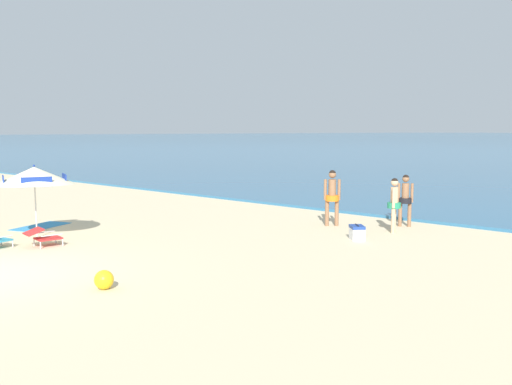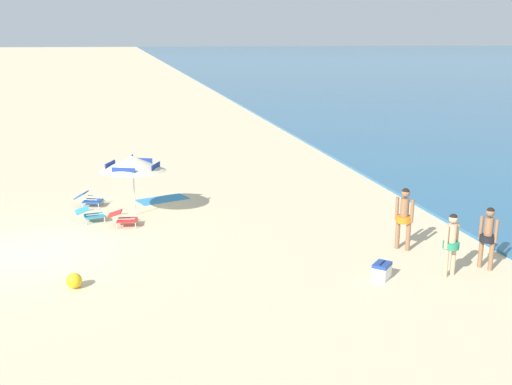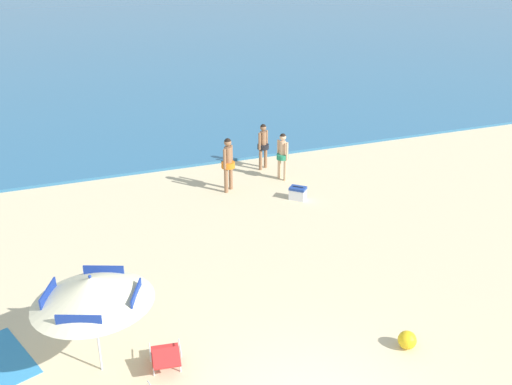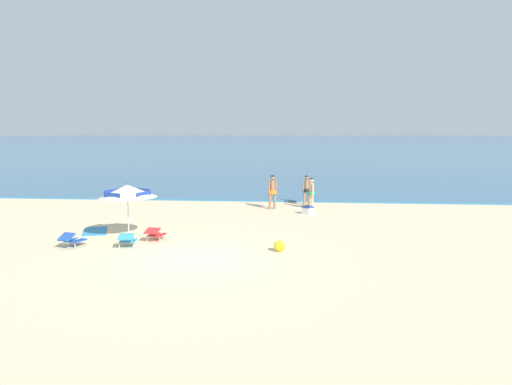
{
  "view_description": "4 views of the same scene",
  "coord_description": "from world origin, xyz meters",
  "px_view_note": "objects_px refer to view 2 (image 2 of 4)",
  "views": [
    {
      "loc": [
        11.57,
        -4.45,
        2.98
      ],
      "look_at": [
        1.1,
        7.29,
        1.21
      ],
      "focal_mm": 38.68,
      "sensor_mm": 36.0,
      "label": 1
    },
    {
      "loc": [
        16.06,
        2.59,
        5.7
      ],
      "look_at": [
        -0.37,
        6.27,
        1.25
      ],
      "focal_mm": 41.08,
      "sensor_mm": 36.0,
      "label": 2
    },
    {
      "loc": [
        -3.45,
        -6.34,
        7.36
      ],
      "look_at": [
        1.78,
        7.07,
        1.11
      ],
      "focal_mm": 40.65,
      "sensor_mm": 36.0,
      "label": 3
    },
    {
      "loc": [
        3.29,
        -13.89,
        3.88
      ],
      "look_at": [
        1.48,
        5.87,
        1.36
      ],
      "focal_mm": 32.87,
      "sensor_mm": 36.0,
      "label": 4
    }
  ],
  "objects_px": {
    "cooler_box": "(382,271)",
    "lounge_chair_beside_umbrella": "(89,199)",
    "beach_ball": "(74,281)",
    "person_wading_in": "(404,214)",
    "beach_umbrella_striped_main": "(133,164)",
    "beach_towel": "(163,199)",
    "person_standing_beside": "(488,234)",
    "person_standing_near_shore": "(451,240)",
    "lounge_chair_facing_sea": "(123,218)",
    "lounge_chair_under_umbrella": "(90,214)"
  },
  "relations": [
    {
      "from": "cooler_box",
      "to": "beach_ball",
      "type": "relative_size",
      "value": 1.62
    },
    {
      "from": "person_wading_in",
      "to": "lounge_chair_facing_sea",
      "type": "bearing_deg",
      "value": -116.74
    },
    {
      "from": "beach_towel",
      "to": "beach_ball",
      "type": "bearing_deg",
      "value": -18.88
    },
    {
      "from": "lounge_chair_facing_sea",
      "to": "cooler_box",
      "type": "bearing_deg",
      "value": 47.73
    },
    {
      "from": "person_standing_beside",
      "to": "beach_ball",
      "type": "bearing_deg",
      "value": -95.85
    },
    {
      "from": "lounge_chair_beside_umbrella",
      "to": "person_wading_in",
      "type": "distance_m",
      "value": 10.84
    },
    {
      "from": "person_standing_near_shore",
      "to": "person_standing_beside",
      "type": "bearing_deg",
      "value": 101.13
    },
    {
      "from": "beach_towel",
      "to": "lounge_chair_beside_umbrella",
      "type": "bearing_deg",
      "value": -82.27
    },
    {
      "from": "beach_umbrella_striped_main",
      "to": "person_standing_near_shore",
      "type": "distance_m",
      "value": 10.22
    },
    {
      "from": "person_standing_near_shore",
      "to": "person_wading_in",
      "type": "height_order",
      "value": "person_wading_in"
    },
    {
      "from": "lounge_chair_beside_umbrella",
      "to": "cooler_box",
      "type": "relative_size",
      "value": 1.68
    },
    {
      "from": "lounge_chair_under_umbrella",
      "to": "lounge_chair_facing_sea",
      "type": "distance_m",
      "value": 1.22
    },
    {
      "from": "lounge_chair_beside_umbrella",
      "to": "person_standing_near_shore",
      "type": "relative_size",
      "value": 0.63
    },
    {
      "from": "person_standing_near_shore",
      "to": "beach_ball",
      "type": "distance_m",
      "value": 9.1
    },
    {
      "from": "beach_ball",
      "to": "beach_towel",
      "type": "relative_size",
      "value": 0.2
    },
    {
      "from": "person_standing_beside",
      "to": "beach_towel",
      "type": "relative_size",
      "value": 0.9
    },
    {
      "from": "beach_towel",
      "to": "lounge_chair_under_umbrella",
      "type": "bearing_deg",
      "value": -47.34
    },
    {
      "from": "lounge_chair_under_umbrella",
      "to": "person_standing_near_shore",
      "type": "relative_size",
      "value": 0.59
    },
    {
      "from": "person_wading_in",
      "to": "cooler_box",
      "type": "xyz_separation_m",
      "value": [
        1.78,
        -1.42,
        -0.82
      ]
    },
    {
      "from": "person_standing_beside",
      "to": "beach_ball",
      "type": "height_order",
      "value": "person_standing_beside"
    },
    {
      "from": "beach_ball",
      "to": "lounge_chair_under_umbrella",
      "type": "bearing_deg",
      "value": 178.72
    },
    {
      "from": "beach_umbrella_striped_main",
      "to": "person_standing_beside",
      "type": "relative_size",
      "value": 1.83
    },
    {
      "from": "lounge_chair_facing_sea",
      "to": "beach_towel",
      "type": "relative_size",
      "value": 0.52
    },
    {
      "from": "beach_ball",
      "to": "person_standing_beside",
      "type": "bearing_deg",
      "value": 84.15
    },
    {
      "from": "lounge_chair_facing_sea",
      "to": "beach_ball",
      "type": "bearing_deg",
      "value": -14.06
    },
    {
      "from": "lounge_chair_under_umbrella",
      "to": "person_standing_beside",
      "type": "height_order",
      "value": "person_standing_beside"
    },
    {
      "from": "lounge_chair_beside_umbrella",
      "to": "lounge_chair_facing_sea",
      "type": "bearing_deg",
      "value": 24.38
    },
    {
      "from": "person_standing_beside",
      "to": "beach_ball",
      "type": "distance_m",
      "value": 10.22
    },
    {
      "from": "lounge_chair_under_umbrella",
      "to": "cooler_box",
      "type": "xyz_separation_m",
      "value": [
        6.26,
        7.18,
        -0.08
      ]
    },
    {
      "from": "lounge_chair_beside_umbrella",
      "to": "person_standing_beside",
      "type": "relative_size",
      "value": 0.62
    },
    {
      "from": "person_standing_beside",
      "to": "cooler_box",
      "type": "xyz_separation_m",
      "value": [
        0.02,
        -2.84,
        -0.74
      ]
    },
    {
      "from": "lounge_chair_under_umbrella",
      "to": "beach_towel",
      "type": "distance_m",
      "value": 3.32
    },
    {
      "from": "lounge_chair_facing_sea",
      "to": "beach_towel",
      "type": "height_order",
      "value": "lounge_chair_facing_sea"
    },
    {
      "from": "lounge_chair_under_umbrella",
      "to": "beach_ball",
      "type": "xyz_separation_m",
      "value": [
        5.21,
        -0.12,
        -0.09
      ]
    },
    {
      "from": "lounge_chair_beside_umbrella",
      "to": "beach_ball",
      "type": "distance_m",
      "value": 7.1
    },
    {
      "from": "beach_umbrella_striped_main",
      "to": "lounge_chair_facing_sea",
      "type": "xyz_separation_m",
      "value": [
        1.14,
        -0.4,
        -1.47
      ]
    },
    {
      "from": "person_standing_near_shore",
      "to": "beach_towel",
      "type": "bearing_deg",
      "value": -143.55
    },
    {
      "from": "lounge_chair_facing_sea",
      "to": "person_standing_near_shore",
      "type": "bearing_deg",
      "value": 53.47
    },
    {
      "from": "lounge_chair_under_umbrella",
      "to": "beach_ball",
      "type": "bearing_deg",
      "value": -1.28
    },
    {
      "from": "lounge_chair_under_umbrella",
      "to": "cooler_box",
      "type": "bearing_deg",
      "value": 48.91
    },
    {
      "from": "beach_umbrella_striped_main",
      "to": "beach_towel",
      "type": "xyz_separation_m",
      "value": [
        -1.76,
        1.01,
        -1.74
      ]
    },
    {
      "from": "person_standing_near_shore",
      "to": "beach_ball",
      "type": "xyz_separation_m",
      "value": [
        -1.27,
        -8.98,
        -0.75
      ]
    },
    {
      "from": "lounge_chair_under_umbrella",
      "to": "person_wading_in",
      "type": "height_order",
      "value": "person_wading_in"
    },
    {
      "from": "person_wading_in",
      "to": "person_standing_near_shore",
      "type": "bearing_deg",
      "value": 7.63
    },
    {
      "from": "cooler_box",
      "to": "lounge_chair_beside_umbrella",
      "type": "bearing_deg",
      "value": -138.1
    },
    {
      "from": "lounge_chair_beside_umbrella",
      "to": "beach_towel",
      "type": "bearing_deg",
      "value": 97.73
    },
    {
      "from": "beach_umbrella_striped_main",
      "to": "beach_towel",
      "type": "height_order",
      "value": "beach_umbrella_striped_main"
    },
    {
      "from": "beach_umbrella_striped_main",
      "to": "person_wading_in",
      "type": "bearing_deg",
      "value": 55.37
    },
    {
      "from": "person_standing_near_shore",
      "to": "beach_ball",
      "type": "relative_size",
      "value": 4.36
    },
    {
      "from": "lounge_chair_beside_umbrella",
      "to": "beach_ball",
      "type": "xyz_separation_m",
      "value": [
        7.1,
        0.02,
        -0.09
      ]
    }
  ]
}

